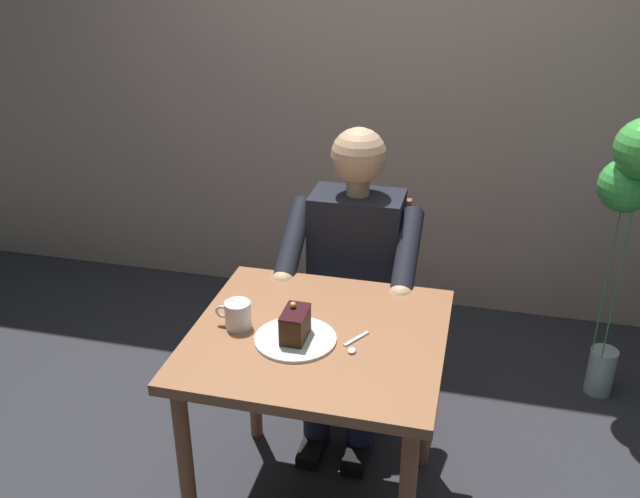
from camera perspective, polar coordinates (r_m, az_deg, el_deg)
cafe_rear_panel at (r=3.55m, az=6.67°, el=18.14°), size 6.40×0.12×3.00m
dining_table at (r=2.29m, az=-0.18°, el=-9.22°), size 0.81×0.77×0.75m
chair at (r=2.98m, az=3.25°, el=-3.66°), size 0.42×0.42×0.90m
seated_person at (r=2.76m, az=2.66°, el=-2.49°), size 0.53×0.58×1.25m
dessert_plate at (r=2.19m, az=-2.04°, el=-7.42°), size 0.26×0.26×0.01m
cake_slice at (r=2.17m, az=-2.06°, el=-6.22°), size 0.07×0.12×0.12m
coffee_cup at (r=2.25m, az=-6.82°, el=-5.37°), size 0.12×0.09×0.09m
dessert_spoon at (r=2.17m, az=2.82°, el=-7.91°), size 0.07×0.14×0.01m
balloon_display at (r=2.99m, az=24.33°, el=4.21°), size 0.26×0.28×1.29m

